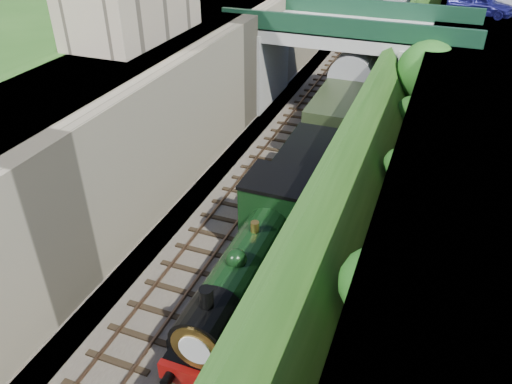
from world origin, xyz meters
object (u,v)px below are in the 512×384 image
car_blue (481,4)px  locomotive (253,263)px  tree (429,74)px  tender (306,177)px  road_bridge (356,57)px

car_blue → locomotive: 26.73m
tree → tender: (-4.71, -9.11, -3.03)m
tree → tender: bearing=-117.4°
tree → locomotive: (-4.71, -16.47, -2.75)m
tender → tree: bearing=62.6°
road_bridge → locomotive: bearing=-89.3°
tree → tender: tree is taller
road_bridge → locomotive: (0.26, -19.79, -2.18)m
tender → locomotive: bearing=-90.0°
car_blue → locomotive: (-6.97, -25.30, -5.11)m
tree → locomotive: 17.35m
tender → road_bridge: bearing=91.2°
tree → locomotive: bearing=-106.0°
tree → car_blue: (2.26, 8.83, 2.35)m
road_bridge → tree: 6.00m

